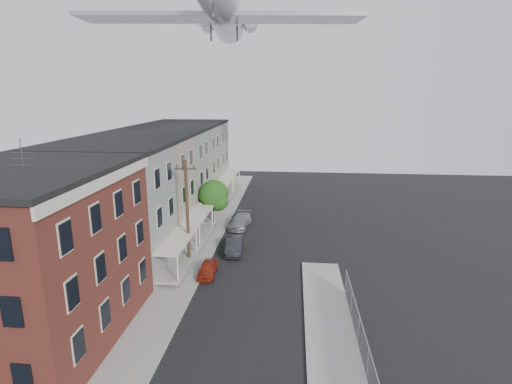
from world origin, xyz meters
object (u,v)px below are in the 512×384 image
Objects in this scene: utility_pole at (187,212)px; street_tree at (215,196)px; airplane at (223,9)px; car_far at (240,221)px; car_near at (208,269)px; car_mid at (234,245)px.

utility_pole reaches higher than street_tree.
car_far is at bearing 35.25° from airplane.
car_mid is at bearing 72.34° from car_near.
street_tree is 1.12× the size of car_far.
utility_pole is 19.58m from airplane.
street_tree is at bearing 88.11° from utility_pole.
car_mid reaches higher than car_near.
car_near is at bearing -110.55° from car_mid.
street_tree is 18.48m from airplane.
car_near is (1.67, -11.90, -2.89)m from street_tree.
car_far is 0.16× the size of airplane.
car_far is (1.00, 12.09, 0.11)m from car_near.
utility_pole is at bearing -100.72° from airplane.
airplane is at bearing 100.49° from car_mid.
car_mid is 0.14× the size of airplane.
utility_pole is 2.15× the size of car_mid.
utility_pole is at bearing 133.66° from car_near.
street_tree is 8.10m from car_mid.
street_tree is (0.33, 9.92, -1.22)m from utility_pole.
car_far reaches higher than car_near.
car_far is 21.24m from airplane.
airplane reaches higher than car_near.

